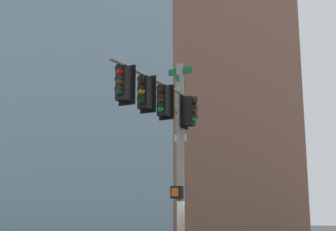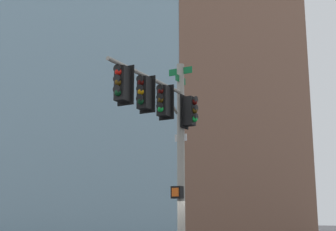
# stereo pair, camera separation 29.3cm
# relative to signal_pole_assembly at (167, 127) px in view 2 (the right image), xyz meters

# --- Properties ---
(signal_pole_assembly) EXTENTS (2.85, 4.02, 7.26)m
(signal_pole_assembly) POSITION_rel_signal_pole_assembly_xyz_m (0.00, 0.00, 0.00)
(signal_pole_assembly) COLOR #9E998C
(signal_pole_assembly) RESTS_ON ground_plane
(building_brick_nearside) EXTENTS (19.45, 18.33, 45.97)m
(building_brick_nearside) POSITION_rel_signal_pole_assembly_xyz_m (40.42, -25.88, 18.14)
(building_brick_nearside) COLOR #845B47
(building_brick_nearside) RESTS_ON ground_plane
(building_brick_midblock) EXTENTS (22.17, 18.44, 47.19)m
(building_brick_midblock) POSITION_rel_signal_pole_assembly_xyz_m (52.66, -5.62, 18.76)
(building_brick_midblock) COLOR brown
(building_brick_midblock) RESTS_ON ground_plane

